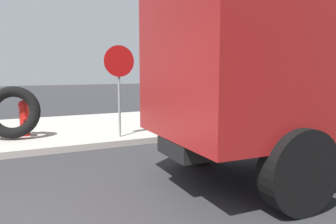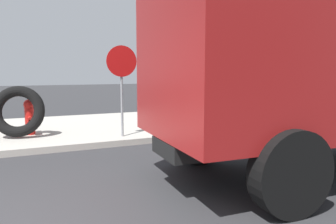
{
  "view_description": "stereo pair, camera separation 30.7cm",
  "coord_description": "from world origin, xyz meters",
  "px_view_note": "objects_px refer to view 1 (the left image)",
  "views": [
    {
      "loc": [
        0.44,
        -3.29,
        1.79
      ],
      "look_at": [
        3.51,
        2.83,
        0.93
      ],
      "focal_mm": 35.08,
      "sensor_mm": 36.0,
      "label": 1
    },
    {
      "loc": [
        0.72,
        -3.42,
        1.79
      ],
      "look_at": [
        3.51,
        2.83,
        0.93
      ],
      "focal_mm": 35.08,
      "sensor_mm": 36.0,
      "label": 2
    }
  ],
  "objects_px": {
    "loose_tire": "(13,112)",
    "dump_truck_gray": "(336,81)",
    "fire_hydrant": "(25,117)",
    "stop_sign": "(119,74)",
    "street_light_pole": "(289,18)"
  },
  "relations": [
    {
      "from": "fire_hydrant",
      "to": "loose_tire",
      "type": "height_order",
      "value": "loose_tire"
    },
    {
      "from": "loose_tire",
      "to": "stop_sign",
      "type": "height_order",
      "value": "stop_sign"
    },
    {
      "from": "fire_hydrant",
      "to": "street_light_pole",
      "type": "xyz_separation_m",
      "value": [
        8.32,
        -0.6,
        2.94
      ]
    },
    {
      "from": "loose_tire",
      "to": "dump_truck_gray",
      "type": "bearing_deg",
      "value": -42.15
    },
    {
      "from": "loose_tire",
      "to": "stop_sign",
      "type": "distance_m",
      "value": 2.71
    },
    {
      "from": "loose_tire",
      "to": "street_light_pole",
      "type": "xyz_separation_m",
      "value": [
        8.59,
        -0.31,
        2.77
      ]
    },
    {
      "from": "fire_hydrant",
      "to": "loose_tire",
      "type": "bearing_deg",
      "value": -132.99
    },
    {
      "from": "stop_sign",
      "to": "street_light_pole",
      "type": "height_order",
      "value": "street_light_pole"
    },
    {
      "from": "fire_hydrant",
      "to": "loose_tire",
      "type": "xyz_separation_m",
      "value": [
        -0.26,
        -0.28,
        0.16
      ]
    },
    {
      "from": "street_light_pole",
      "to": "fire_hydrant",
      "type": "bearing_deg",
      "value": 175.89
    },
    {
      "from": "loose_tire",
      "to": "stop_sign",
      "type": "bearing_deg",
      "value": -21.43
    },
    {
      "from": "fire_hydrant",
      "to": "street_light_pole",
      "type": "height_order",
      "value": "street_light_pole"
    },
    {
      "from": "fire_hydrant",
      "to": "stop_sign",
      "type": "relative_size",
      "value": 0.41
    },
    {
      "from": "stop_sign",
      "to": "street_light_pole",
      "type": "relative_size",
      "value": 0.33
    },
    {
      "from": "fire_hydrant",
      "to": "dump_truck_gray",
      "type": "relative_size",
      "value": 0.13
    }
  ]
}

